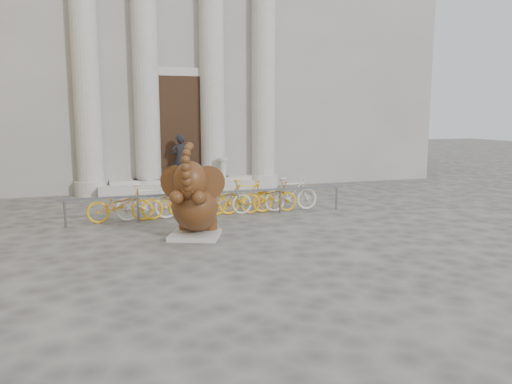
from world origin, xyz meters
name	(u,v)px	position (x,y,z in m)	size (l,w,h in m)	color
ground	(274,265)	(0.00, 0.00, 0.00)	(80.00, 80.00, 0.00)	#474442
classical_building	(159,44)	(0.00, 14.93, 5.98)	(22.00, 10.70, 12.00)	gray
entrance_steps	(184,188)	(0.00, 9.40, 0.18)	(6.00, 1.20, 0.36)	#A8A59E
elephant_statue	(194,204)	(-1.00, 2.56, 0.80)	(1.50, 1.75, 2.21)	#A8A59E
bike_rack	(210,198)	(-0.09, 4.90, 0.50)	(8.00, 0.53, 1.00)	slate
pedestrian	(181,159)	(-0.11, 9.34, 1.24)	(0.64, 0.42, 1.76)	black
balustrade_post	(223,171)	(1.39, 9.10, 0.77)	(0.36, 0.36, 0.88)	#A8A59E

